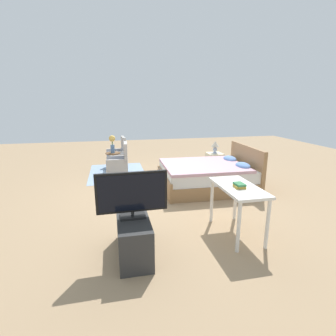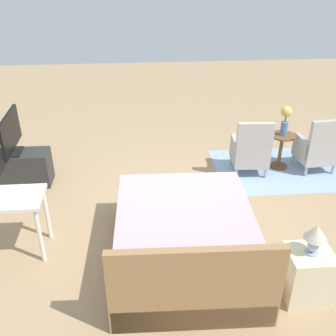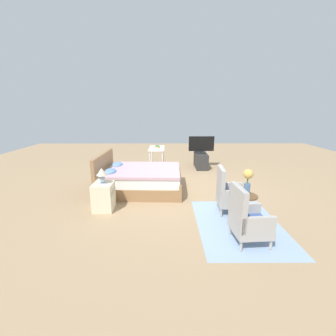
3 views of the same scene
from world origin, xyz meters
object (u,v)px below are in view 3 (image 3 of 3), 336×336
object	(u,v)px
armchair_by_window_right	(229,194)
flower_vase	(248,179)
book_stack	(157,147)
nightstand	(104,197)
side_table	(245,206)
vanity_desk	(157,151)
armchair_by_window_left	(247,220)
table_lamp	(102,174)
tv_stand	(201,160)
bed	(140,179)
tv_flatscreen	(201,144)

from	to	relation	value
armchair_by_window_right	flower_vase	world-z (taller)	flower_vase
flower_vase	book_stack	bearing A→B (deg)	23.66
armchair_by_window_right	nightstand	distance (m)	2.56
side_table	vanity_desk	bearing A→B (deg)	24.22
armchair_by_window_left	armchair_by_window_right	distance (m)	1.08
table_lamp	tv_stand	world-z (taller)	table_lamp
bed	book_stack	xyz separation A→B (m)	(2.15, -0.37, 0.49)
table_lamp	tv_stand	bearing A→B (deg)	-36.04
book_stack	nightstand	bearing A→B (deg)	163.46
tv_stand	tv_flatscreen	distance (m)	0.57
armchair_by_window_left	tv_stand	distance (m)	4.65
armchair_by_window_right	side_table	distance (m)	0.56
bed	side_table	size ratio (longest dim) A/B	3.58
tv_flatscreen	vanity_desk	world-z (taller)	tv_flatscreen
table_lamp	tv_stand	distance (m)	4.31
nightstand	book_stack	world-z (taller)	book_stack
nightstand	tv_flatscreen	size ratio (longest dim) A/B	0.64
bed	nightstand	xyz separation A→B (m)	(-1.15, 0.61, -0.01)
nightstand	vanity_desk	distance (m)	3.40
vanity_desk	nightstand	bearing A→B (deg)	163.50
flower_vase	tv_flatscreen	size ratio (longest dim) A/B	0.54
vanity_desk	book_stack	bearing A→B (deg)	-18.73
bed	vanity_desk	world-z (taller)	bed
nightstand	tv_flatscreen	xyz separation A→B (m)	(3.46, -2.52, 0.55)
nightstand	armchair_by_window_left	bearing A→B (deg)	-114.95
table_lamp	tv_stand	xyz separation A→B (m)	(3.46, -2.52, -0.53)
nightstand	vanity_desk	size ratio (longest dim) A/B	0.55
book_stack	flower_vase	bearing A→B (deg)	-156.34
tv_flatscreen	book_stack	xyz separation A→B (m)	(-0.16, 1.54, -0.05)
table_lamp	vanity_desk	xyz separation A→B (m)	(3.24, -0.96, -0.15)
tv_stand	tv_flatscreen	world-z (taller)	tv_flatscreen
tv_stand	vanity_desk	bearing A→B (deg)	98.00
flower_vase	tv_flatscreen	distance (m)	4.11
flower_vase	tv_stand	size ratio (longest dim) A/B	0.50
bed	armchair_by_window_left	xyz separation A→B (m)	(-2.34, -1.94, 0.08)
armchair_by_window_right	vanity_desk	bearing A→B (deg)	25.53
book_stack	table_lamp	bearing A→B (deg)	163.45
table_lamp	bed	bearing A→B (deg)	-28.08
vanity_desk	tv_stand	bearing A→B (deg)	-82.00
armchair_by_window_left	book_stack	world-z (taller)	armchair_by_window_left
tv_flatscreen	side_table	bearing A→B (deg)	-177.32
side_table	book_stack	xyz separation A→B (m)	(3.95, 1.73, 0.43)
vanity_desk	table_lamp	bearing A→B (deg)	163.49
table_lamp	book_stack	distance (m)	3.44
armchair_by_window_right	table_lamp	size ratio (longest dim) A/B	2.79
bed	side_table	world-z (taller)	bed
flower_vase	vanity_desk	world-z (taller)	flower_vase
armchair_by_window_right	flower_vase	distance (m)	0.74
vanity_desk	book_stack	size ratio (longest dim) A/B	5.31
bed	tv_flatscreen	xyz separation A→B (m)	(2.31, -1.90, 0.53)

